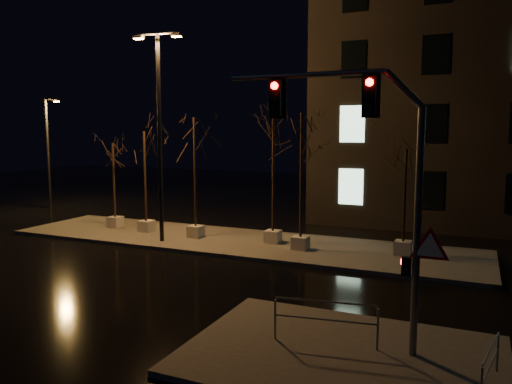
% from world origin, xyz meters
% --- Properties ---
extents(ground, '(90.00, 90.00, 0.00)m').
position_xyz_m(ground, '(0.00, 0.00, 0.00)').
color(ground, black).
rests_on(ground, ground).
extents(median, '(22.00, 5.00, 0.15)m').
position_xyz_m(median, '(0.00, 6.00, 0.07)').
color(median, '#4A4842').
rests_on(median, ground).
extents(sidewalk_corner, '(7.00, 5.00, 0.15)m').
position_xyz_m(sidewalk_corner, '(7.50, -3.50, 0.07)').
color(sidewalk_corner, '#4A4842').
rests_on(sidewalk_corner, ground).
extents(tree_0, '(1.80, 1.80, 4.49)m').
position_xyz_m(tree_0, '(-7.04, 6.32, 3.56)').
color(tree_0, '#A5A29A').
rests_on(tree_0, median).
extents(tree_1, '(1.80, 1.80, 5.11)m').
position_xyz_m(tree_1, '(-4.87, 6.05, 4.03)').
color(tree_1, '#A5A29A').
rests_on(tree_1, median).
extents(tree_2, '(1.80, 1.80, 5.75)m').
position_xyz_m(tree_2, '(-1.91, 5.86, 4.51)').
color(tree_2, '#A5A29A').
rests_on(tree_2, median).
extents(tree_3, '(1.80, 1.80, 5.81)m').
position_xyz_m(tree_3, '(1.85, 6.28, 4.55)').
color(tree_3, '#A5A29A').
rests_on(tree_3, median).
extents(tree_4, '(1.80, 1.80, 5.86)m').
position_xyz_m(tree_4, '(3.40, 5.54, 4.60)').
color(tree_4, '#A5A29A').
rests_on(tree_4, median).
extents(tree_5, '(1.80, 1.80, 4.37)m').
position_xyz_m(tree_5, '(7.49, 6.40, 3.47)').
color(tree_5, '#A5A29A').
rests_on(tree_5, median).
extents(traffic_signal_mast, '(5.16, 0.27, 6.30)m').
position_xyz_m(traffic_signal_mast, '(7.94, -2.99, 4.29)').
color(traffic_signal_mast, slate).
rests_on(traffic_signal_mast, sidewalk_corner).
extents(streetlight_main, '(2.31, 0.56, 9.22)m').
position_xyz_m(streetlight_main, '(-2.90, 4.53, 5.47)').
color(streetlight_main, black).
rests_on(streetlight_main, median).
extents(streetlight_far, '(1.42, 0.38, 7.25)m').
position_xyz_m(streetlight_far, '(-15.87, 10.52, 3.99)').
color(streetlight_far, black).
rests_on(streetlight_far, ground).
extents(guard_rail_a, '(2.42, 0.42, 1.05)m').
position_xyz_m(guard_rail_a, '(7.02, -3.24, 0.84)').
color(guard_rail_a, slate).
rests_on(guard_rail_a, sidewalk_corner).
extents(guard_rail_b, '(0.36, 1.78, 0.85)m').
position_xyz_m(guard_rail_b, '(10.50, -3.94, 0.70)').
color(guard_rail_b, slate).
rests_on(guard_rail_b, sidewalk_corner).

